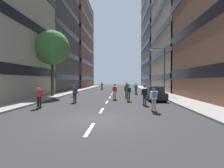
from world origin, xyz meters
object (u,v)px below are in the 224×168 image
Objects in this scene: skater_3 at (115,91)px; skater_7 at (39,96)px; street_tree_near at (52,48)px; skater_5 at (74,89)px; skater_0 at (127,85)px; skater_9 at (154,97)px; parked_car_near at (155,94)px; streetlamp_right at (162,66)px; skater_6 at (129,92)px; skater_10 at (145,94)px; skater_2 at (75,92)px; skater_1 at (136,88)px; skater_4 at (126,90)px; skater_8 at (102,85)px.

skater_3 is 8.60m from skater_7.
street_tree_near is 4.84× the size of skater_5.
skater_0 is 20.33m from skater_3.
parked_car_near is at bearing 78.92° from skater_9.
skater_6 is at bearing -126.28° from streetlamp_right.
skater_0 is at bearing 96.51° from parked_car_near.
skater_10 is (0.73, -24.62, -0.03)m from skater_0.
skater_2 is at bearing -74.82° from skater_5.
skater_5 is (-11.86, -1.51, -3.12)m from streetlamp_right.
skater_1 is (-3.32, 2.76, -3.12)m from streetlamp_right.
skater_3 and skater_5 have the same top height.
skater_4 is at bearing 43.65° from skater_2.
skater_6 is 1.00× the size of skater_7.
skater_2 is at bearing -104.19° from skater_0.
skater_0 is 21.78m from skater_6.
skater_7 is 8.67m from skater_9.
skater_5 is at bearing 89.31° from skater_7.
skater_8 is at bearing 75.09° from street_tree_near.
skater_5 is at bearing 127.13° from skater_9.
skater_3 and skater_7 have the same top height.
skater_0 is 23.73m from skater_2.
skater_0 is at bearing 94.62° from skater_1.
streetlamp_right is 5.33m from skater_1.
skater_0 and skater_10 have the same top height.
street_tree_near is 12.33m from skater_6.
skater_2 is at bearing -136.35° from skater_4.
parked_car_near is at bearing 67.92° from skater_10.
skater_7 is (-0.12, -10.07, -0.03)m from skater_5.
skater_0 is 18.07m from skater_4.
street_tree_near reaches higher than streetlamp_right.
skater_2 is at bearing 144.33° from skater_9.
streetlamp_right is 3.65× the size of skater_7.
skater_6 and skater_7 have the same top height.
skater_8 is at bearing 85.90° from skater_7.
street_tree_near reaches higher than parked_car_near.
street_tree_near is 4.84× the size of skater_1.
skater_1 is 1.00× the size of skater_10.
skater_0 is 1.00× the size of skater_1.
parked_car_near is 2.47× the size of skater_7.
skater_10 is (1.27, -2.86, -0.03)m from skater_6.
streetlamp_right is 10.61m from skater_10.
skater_8 is (1.99, 27.79, 0.00)m from skater_7.
parked_car_near is 20.75m from skater_0.
streetlamp_right is at bearing 53.72° from skater_6.
skater_9 is at bearing -90.25° from skater_1.
street_tree_near is at bearing 144.92° from skater_10.
skater_4 is at bearing 101.71° from skater_10.
streetlamp_right is (1.97, 5.46, 3.44)m from parked_car_near.
skater_3 is at bearing -111.12° from skater_1.
streetlamp_right reaches higher than skater_10.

